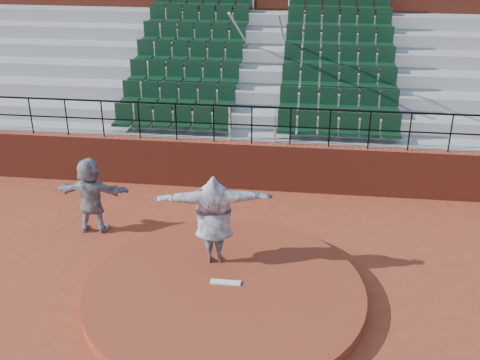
% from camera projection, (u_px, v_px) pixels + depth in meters
% --- Properties ---
extents(ground, '(90.00, 90.00, 0.00)m').
position_uv_depth(ground, '(225.00, 298.00, 11.84)').
color(ground, '#913820').
rests_on(ground, ground).
extents(pitchers_mound, '(5.50, 5.50, 0.25)m').
position_uv_depth(pitchers_mound, '(224.00, 293.00, 11.78)').
color(pitchers_mound, maroon).
rests_on(pitchers_mound, ground).
extents(pitching_rubber, '(0.60, 0.15, 0.03)m').
position_uv_depth(pitching_rubber, '(226.00, 282.00, 11.86)').
color(pitching_rubber, white).
rests_on(pitching_rubber, pitchers_mound).
extents(boundary_wall, '(24.00, 0.30, 1.30)m').
position_uv_depth(boundary_wall, '(251.00, 166.00, 16.05)').
color(boundary_wall, maroon).
rests_on(boundary_wall, ground).
extents(wall_railing, '(24.04, 0.05, 1.03)m').
position_uv_depth(wall_railing, '(252.00, 117.00, 15.46)').
color(wall_railing, black).
rests_on(wall_railing, boundary_wall).
extents(seating_deck, '(24.00, 5.97, 4.63)m').
position_uv_depth(seating_deck, '(264.00, 96.00, 18.98)').
color(seating_deck, '#989893').
rests_on(seating_deck, ground).
extents(press_box_facade, '(24.00, 3.00, 7.10)m').
position_uv_depth(press_box_facade, '(274.00, 7.00, 21.63)').
color(press_box_facade, maroon).
rests_on(press_box_facade, ground).
extents(pitcher, '(2.45, 1.03, 1.93)m').
position_uv_depth(pitcher, '(214.00, 219.00, 12.23)').
color(pitcher, black).
rests_on(pitcher, pitchers_mound).
extents(fielder, '(1.72, 0.60, 1.83)m').
position_uv_depth(fielder, '(91.00, 195.00, 13.87)').
color(fielder, black).
rests_on(fielder, ground).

